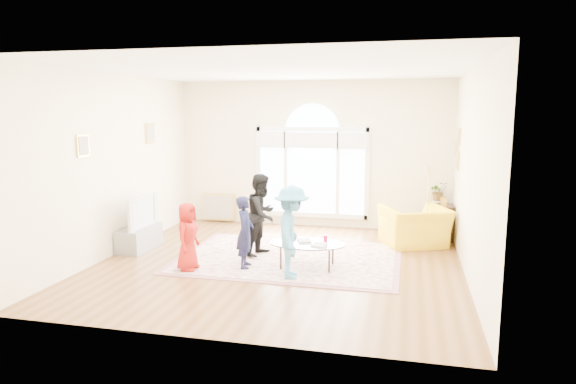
% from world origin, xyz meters
% --- Properties ---
extents(ground, '(6.00, 6.00, 0.00)m').
position_xyz_m(ground, '(0.00, 0.00, 0.00)').
color(ground, brown).
rests_on(ground, ground).
extents(room_shell, '(6.00, 6.00, 6.00)m').
position_xyz_m(room_shell, '(0.01, 2.83, 1.57)').
color(room_shell, '#F4E8BF').
rests_on(room_shell, ground).
extents(area_rug, '(3.60, 2.60, 0.02)m').
position_xyz_m(area_rug, '(0.11, 0.35, 0.01)').
color(area_rug, beige).
rests_on(area_rug, ground).
extents(rug_border, '(3.80, 2.80, 0.01)m').
position_xyz_m(rug_border, '(0.11, 0.35, 0.01)').
color(rug_border, '#9C6367').
rests_on(rug_border, ground).
extents(tv_console, '(0.45, 1.00, 0.42)m').
position_xyz_m(tv_console, '(-2.75, 0.30, 0.21)').
color(tv_console, gray).
rests_on(tv_console, ground).
extents(television, '(0.17, 1.02, 0.59)m').
position_xyz_m(television, '(-2.74, 0.30, 0.71)').
color(television, black).
rests_on(television, tv_console).
extents(coffee_table, '(1.24, 0.81, 0.54)m').
position_xyz_m(coffee_table, '(0.52, -0.12, 0.40)').
color(coffee_table, silver).
rests_on(coffee_table, ground).
extents(armchair, '(1.46, 1.39, 0.75)m').
position_xyz_m(armchair, '(2.24, 1.70, 0.37)').
color(armchair, yellow).
rests_on(armchair, ground).
extents(side_cabinet, '(0.40, 0.50, 0.70)m').
position_xyz_m(side_cabinet, '(2.78, 2.34, 0.35)').
color(side_cabinet, black).
rests_on(side_cabinet, ground).
extents(floor_lamp, '(0.25, 0.25, 1.51)m').
position_xyz_m(floor_lamp, '(2.47, 1.96, 1.28)').
color(floor_lamp, black).
rests_on(floor_lamp, ground).
extents(plant_pedestal, '(0.20, 0.20, 0.70)m').
position_xyz_m(plant_pedestal, '(2.70, 2.86, 0.35)').
color(plant_pedestal, white).
rests_on(plant_pedestal, ground).
extents(potted_plant, '(0.44, 0.41, 0.39)m').
position_xyz_m(potted_plant, '(2.70, 2.86, 0.90)').
color(potted_plant, '#33722D').
rests_on(potted_plant, plant_pedestal).
extents(leaning_picture, '(0.80, 0.14, 0.62)m').
position_xyz_m(leaning_picture, '(-2.18, 2.90, 0.00)').
color(leaning_picture, tan).
rests_on(leaning_picture, ground).
extents(child_red, '(0.35, 0.54, 1.09)m').
position_xyz_m(child_red, '(-1.32, -0.70, 0.57)').
color(child_red, '#AF1913').
rests_on(child_red, area_rug).
extents(child_navy, '(0.35, 0.47, 1.17)m').
position_xyz_m(child_navy, '(-0.47, -0.37, 0.61)').
color(child_navy, '#161937').
rests_on(child_navy, area_rug).
extents(child_black, '(0.69, 0.81, 1.45)m').
position_xyz_m(child_black, '(-0.40, 0.41, 0.74)').
color(child_black, black).
rests_on(child_black, area_rug).
extents(child_blue, '(0.69, 1.00, 1.42)m').
position_xyz_m(child_blue, '(0.39, -0.70, 0.73)').
color(child_blue, '#4D9ECB').
rests_on(child_blue, area_rug).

